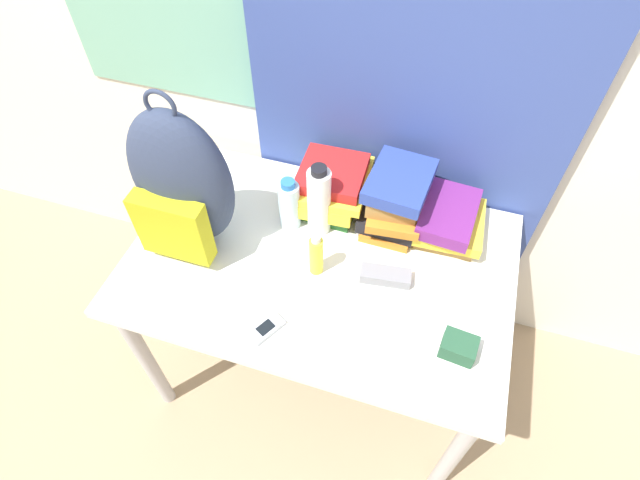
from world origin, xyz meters
The scene contains 14 objects.
ground_plane centered at (0.00, 0.00, 0.00)m, with size 12.00×12.00×0.00m, color #9E8466.
wall_back centered at (0.00, 0.85, 1.25)m, with size 6.00×0.06×2.50m.
curtain_blue centered at (0.15, 0.79, 1.25)m, with size 1.00×0.04×2.50m.
desk centered at (0.00, 0.38, 0.63)m, with size 1.18×0.76×0.72m.
backpack centered at (-0.41, 0.35, 0.95)m, with size 0.31×0.22×0.54m.
book_stack_left centered at (-0.03, 0.62, 0.81)m, with size 0.23×0.27×0.17m.
book_stack_center centered at (0.18, 0.61, 0.82)m, with size 0.20×0.27×0.21m.
book_stack_right centered at (0.35, 0.61, 0.78)m, with size 0.21×0.25×0.12m.
water_bottle centered at (-0.14, 0.50, 0.81)m, with size 0.07×0.07×0.19m.
sports_bottle centered at (-0.04, 0.51, 0.85)m, with size 0.07×0.07×0.27m.
sunscreen_bottle centered at (0.00, 0.34, 0.79)m, with size 0.04×0.04×0.16m.
cell_phone centered at (-0.07, 0.10, 0.73)m, with size 0.09×0.11×0.02m.
sunglasses_case centered at (0.21, 0.37, 0.74)m, with size 0.16×0.07×0.04m.
camera_pouch centered at (0.45, 0.20, 0.75)m, with size 0.10×0.08×0.06m.
Camera 1 is at (0.28, -0.49, 1.96)m, focal length 28.00 mm.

